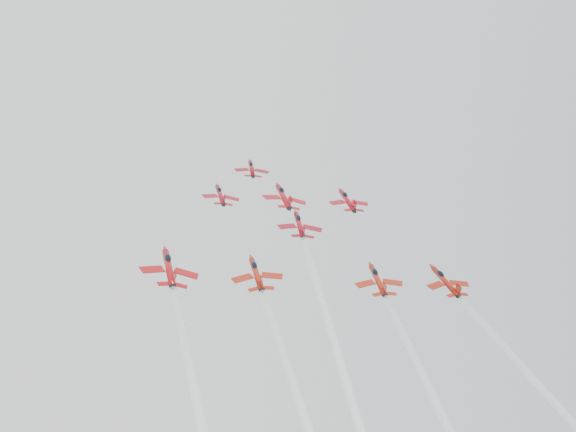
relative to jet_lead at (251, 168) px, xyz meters
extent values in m
cylinder|color=maroon|center=(0.00, -0.26, -0.28)|extent=(1.00, 7.82, 6.28)
cone|color=maroon|center=(0.00, 4.14, 3.07)|extent=(1.00, 2.19, 2.00)
cone|color=black|center=(0.00, -4.30, -3.35)|extent=(1.00, 1.47, 1.45)
ellipsoid|color=black|center=(0.00, 1.13, 1.35)|extent=(0.91, 2.08, 1.86)
cube|color=maroon|center=(-2.45, -0.81, -0.75)|extent=(3.69, 2.35, 1.06)
cube|color=maroon|center=(2.45, -0.81, -0.75)|extent=(3.69, 2.35, 1.06)
cube|color=maroon|center=(0.00, -4.09, -1.83)|extent=(0.11, 2.40, 2.43)
cube|color=maroon|center=(-1.27, -3.58, -2.80)|extent=(1.77, 1.16, 0.61)
cube|color=maroon|center=(1.27, -3.58, -2.80)|extent=(1.77, 1.16, 0.61)
cylinder|color=maroon|center=(-9.65, -12.91, -9.89)|extent=(0.99, 7.76, 6.23)
cone|color=maroon|center=(-9.65, -8.54, -6.57)|extent=(0.99, 2.17, 1.98)
cone|color=black|center=(-9.65, -16.91, -12.94)|extent=(0.99, 1.46, 1.44)
ellipsoid|color=black|center=(-9.65, -11.53, -8.28)|extent=(0.90, 2.06, 1.84)
cube|color=maroon|center=(-12.08, -13.45, -10.37)|extent=(3.67, 2.33, 1.05)
cube|color=maroon|center=(-7.22, -13.45, -10.37)|extent=(3.67, 2.33, 1.05)
cube|color=maroon|center=(-9.65, -16.71, -11.43)|extent=(0.11, 2.38, 2.41)
cube|color=maroon|center=(-10.91, -16.20, -12.40)|extent=(1.76, 1.15, 0.60)
cube|color=maroon|center=(-8.39, -16.20, -12.40)|extent=(1.76, 1.15, 0.60)
cylinder|color=#B21017|center=(4.93, -12.17, -9.33)|extent=(1.23, 9.63, 7.74)
cone|color=#B21017|center=(4.93, -6.75, -5.21)|extent=(1.23, 2.70, 2.46)
cone|color=black|center=(4.93, -17.14, -13.12)|extent=(1.23, 1.81, 1.79)
ellipsoid|color=black|center=(4.93, -10.46, -7.33)|extent=(1.12, 2.56, 2.29)
cube|color=#B21017|center=(1.91, -12.84, -9.92)|extent=(4.55, 2.90, 1.31)
cube|color=#B21017|center=(7.94, -12.84, -9.92)|extent=(4.55, 2.90, 1.31)
cube|color=#B21017|center=(4.93, -16.89, -11.24)|extent=(0.13, 2.95, 2.99)
cube|color=#B21017|center=(3.37, -16.26, -12.44)|extent=(2.19, 1.43, 0.75)
cube|color=#B21017|center=(6.49, -16.26, -12.44)|extent=(2.19, 1.43, 0.75)
cylinder|color=#A50F1A|center=(20.39, -12.33, -9.46)|extent=(1.12, 8.77, 7.05)
cone|color=#A50F1A|center=(20.39, -7.39, -5.70)|extent=(1.12, 2.46, 2.25)
cone|color=black|center=(20.39, -16.87, -12.91)|extent=(1.12, 1.65, 1.63)
ellipsoid|color=black|center=(20.39, -10.78, -7.64)|extent=(1.02, 2.34, 2.08)
cube|color=#A50F1A|center=(17.64, -12.95, -9.99)|extent=(4.15, 2.64, 1.19)
cube|color=#A50F1A|center=(23.13, -12.95, -9.99)|extent=(4.15, 2.64, 1.19)
cube|color=#A50F1A|center=(20.39, -16.63, -11.20)|extent=(0.12, 2.69, 2.73)
cube|color=#A50F1A|center=(18.96, -16.06, -12.29)|extent=(1.99, 1.30, 0.68)
cube|color=#A50F1A|center=(21.81, -16.06, -12.29)|extent=(1.99, 1.30, 0.68)
cylinder|color=maroon|center=(5.59, -22.75, -17.38)|extent=(1.12, 8.77, 7.04)
cone|color=maroon|center=(5.59, -17.82, -13.63)|extent=(1.12, 2.46, 2.24)
cone|color=black|center=(5.59, -27.28, -20.83)|extent=(1.12, 1.65, 1.63)
ellipsoid|color=black|center=(5.59, -21.20, -15.56)|extent=(1.02, 2.33, 2.08)
cube|color=maroon|center=(2.84, -23.37, -17.92)|extent=(4.14, 2.64, 1.19)
cube|color=maroon|center=(8.33, -23.37, -17.92)|extent=(4.14, 2.64, 1.19)
cube|color=maroon|center=(5.59, -27.05, -19.12)|extent=(0.12, 2.69, 2.73)
cube|color=maroon|center=(4.16, -26.47, -20.21)|extent=(1.99, 1.30, 0.68)
cube|color=maroon|center=(7.01, -26.47, -20.21)|extent=(1.99, 1.30, 0.68)
cylinder|color=white|center=(5.59, -64.02, -48.76)|extent=(1.42, 73.68, 56.51)
cylinder|color=#AC1013|center=(-22.40, -37.12, -28.31)|extent=(1.22, 9.59, 7.71)
cone|color=#AC1013|center=(-22.40, -31.72, -24.20)|extent=(1.22, 2.69, 2.45)
cone|color=black|center=(-22.40, -42.08, -32.08)|extent=(1.22, 1.80, 1.78)
ellipsoid|color=black|center=(-22.40, -35.42, -26.32)|extent=(1.11, 2.55, 2.28)
cube|color=#AC1013|center=(-25.40, -37.80, -28.89)|extent=(4.53, 2.89, 1.30)
cube|color=#AC1013|center=(-19.40, -37.80, -28.89)|extent=(4.53, 2.89, 1.30)
cube|color=#AC1013|center=(-22.40, -41.82, -30.21)|extent=(0.13, 2.94, 2.98)
cube|color=#AC1013|center=(-23.96, -41.19, -31.41)|extent=(2.18, 1.43, 0.74)
cube|color=#AC1013|center=(-20.84, -41.19, -31.41)|extent=(2.18, 1.43, 0.74)
cylinder|color=#AA2110|center=(-7.00, -38.15, -29.09)|extent=(1.09, 8.55, 6.87)
cone|color=#AA2110|center=(-7.00, -33.33, -25.43)|extent=(1.09, 2.40, 2.19)
cone|color=black|center=(-7.00, -42.57, -32.45)|extent=(1.09, 1.61, 1.59)
ellipsoid|color=black|center=(-7.00, -36.63, -27.32)|extent=(0.99, 2.28, 2.03)
cube|color=#AA2110|center=(-9.68, -38.75, -29.61)|extent=(4.04, 2.57, 1.16)
cube|color=#AA2110|center=(-4.32, -38.75, -29.61)|extent=(4.04, 2.57, 1.16)
cube|color=#AA2110|center=(-7.00, -42.34, -30.78)|extent=(0.12, 2.62, 2.66)
cube|color=#AA2110|center=(-8.39, -41.78, -31.85)|extent=(1.94, 1.27, 0.66)
cube|color=#AA2110|center=(-5.61, -41.78, -31.85)|extent=(1.94, 1.27, 0.66)
cylinder|color=#AB2210|center=(15.95, -39.15, -29.86)|extent=(1.06, 8.29, 6.66)
cone|color=#AB2210|center=(15.95, -34.49, -26.31)|extent=(1.06, 2.32, 2.12)
cone|color=black|center=(15.95, -43.44, -33.11)|extent=(1.06, 1.56, 1.54)
ellipsoid|color=black|center=(15.95, -37.69, -28.14)|extent=(0.96, 2.21, 1.97)
cube|color=#AB2210|center=(13.35, -39.74, -30.36)|extent=(3.92, 2.49, 1.12)
cube|color=#AB2210|center=(18.54, -39.74, -30.36)|extent=(3.92, 2.49, 1.12)
cube|color=#AB2210|center=(15.95, -43.22, -31.50)|extent=(0.12, 2.54, 2.58)
cube|color=#AB2210|center=(14.60, -42.67, -32.53)|extent=(1.88, 1.23, 0.64)
cube|color=#AB2210|center=(17.29, -42.67, -32.53)|extent=(1.88, 1.23, 0.64)
cylinder|color=#9C1D0E|center=(30.00, -39.17, -29.87)|extent=(1.03, 8.11, 6.52)
cone|color=#9C1D0E|center=(30.00, -34.61, -26.40)|extent=(1.03, 2.27, 2.08)
cone|color=black|center=(30.00, -43.37, -33.06)|extent=(1.03, 1.52, 1.51)
ellipsoid|color=black|center=(30.00, -37.74, -28.19)|extent=(0.94, 2.16, 1.93)
cube|color=#9C1D0E|center=(27.46, -39.74, -30.36)|extent=(3.83, 2.44, 1.10)
cube|color=#9C1D0E|center=(32.54, -39.74, -30.36)|extent=(3.83, 2.44, 1.10)
cube|color=#9C1D0E|center=(30.00, -43.15, -31.48)|extent=(0.11, 2.49, 2.52)
cube|color=#9C1D0E|center=(28.68, -42.62, -32.49)|extent=(1.84, 1.21, 0.63)
cube|color=#9C1D0E|center=(31.31, -42.62, -32.49)|extent=(1.84, 1.21, 0.63)
camera|label=1|loc=(-32.04, -150.07, -38.05)|focal=40.00mm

